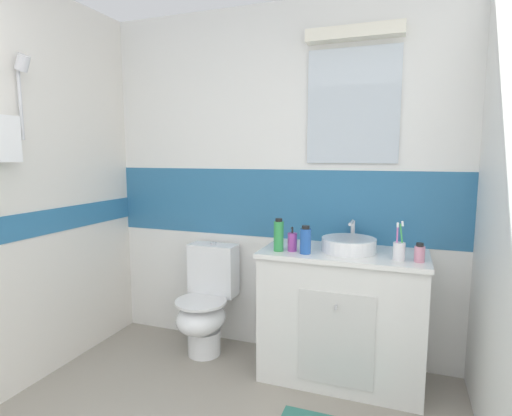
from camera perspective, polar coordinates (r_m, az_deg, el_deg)
The scene contains 9 objects.
wall_back_tiled at distance 2.98m, azimuth 3.26°, elevation 3.78°, with size 3.20×0.20×2.50m.
vanity_cabinet at distance 2.77m, azimuth 12.00°, elevation -14.50°, with size 1.02×0.53×0.85m.
sink_basin at distance 2.63m, azimuth 12.92°, elevation -4.96°, with size 0.34×0.38×0.18m.
toilet at distance 3.08m, azimuth -7.04°, elevation -13.20°, with size 0.37×0.50×0.80m.
toothbrush_cup at distance 2.49m, azimuth 19.48°, elevation -5.58°, with size 0.07×0.07×0.23m.
soap_dispenser at distance 2.58m, azimuth 5.13°, elevation -4.76°, with size 0.06×0.06×0.16m.
shampoo_bottle_tall at distance 2.57m, azimuth 3.21°, elevation -3.88°, with size 0.06×0.06×0.21m.
lotion_bottle_short at distance 2.49m, azimuth 22.02°, elevation -5.92°, with size 0.06×0.06×0.11m.
mouthwash_bottle at distance 2.52m, azimuth 6.98°, elevation -4.55°, with size 0.07×0.07×0.18m.
Camera 1 is at (0.87, -0.40, 1.46)m, focal length 28.43 mm.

